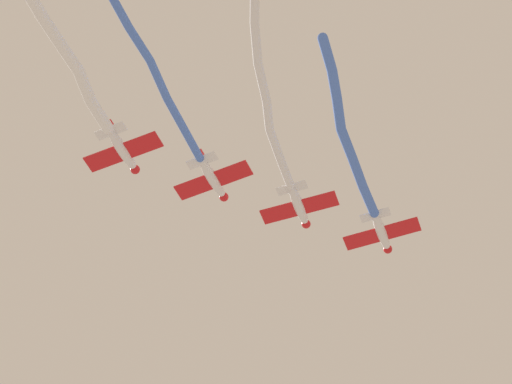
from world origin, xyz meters
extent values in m
ellipsoid|color=white|center=(1.44, 0.61, 58.43)|extent=(4.60, 2.45, 0.93)
sphere|color=red|center=(-0.60, 1.36, 58.43)|extent=(1.02, 1.02, 0.79)
ellipsoid|color=#1E2D4C|center=(0.91, 0.81, 58.78)|extent=(1.28, 0.98, 0.50)
cube|color=red|center=(1.29, 0.66, 58.30)|extent=(3.75, 6.76, 0.12)
cube|color=white|center=(3.24, -0.05, 58.51)|extent=(1.71, 2.73, 0.10)
cube|color=red|center=(3.15, -0.02, 59.00)|extent=(1.02, 0.47, 1.28)
cylinder|color=#4C75DB|center=(4.99, -0.77, 58.43)|extent=(3.16, 1.92, 0.91)
cylinder|color=#4C75DB|center=(7.76, -1.87, 58.61)|extent=(3.09, 1.78, 1.09)
cylinder|color=#4C75DB|center=(10.50, -2.91, 58.77)|extent=(3.04, 1.80, 0.87)
cylinder|color=#4C75DB|center=(13.14, -3.66, 59.05)|extent=(2.83, 1.22, 1.30)
cylinder|color=#4C75DB|center=(15.56, -4.11, 59.45)|extent=(2.54, 1.25, 1.12)
cylinder|color=#4C75DB|center=(17.89, -4.72, 59.91)|extent=(2.83, 1.53, 1.46)
sphere|color=#4C75DB|center=(3.58, -0.18, 58.38)|extent=(0.80, 0.80, 0.80)
sphere|color=#4C75DB|center=(6.40, -1.36, 58.48)|extent=(0.80, 0.80, 0.80)
sphere|color=#4C75DB|center=(9.13, -2.39, 58.75)|extent=(0.80, 0.80, 0.80)
sphere|color=#4C75DB|center=(11.86, -3.44, 58.80)|extent=(0.80, 0.80, 0.80)
sphere|color=#4C75DB|center=(14.42, -3.87, 59.29)|extent=(0.80, 0.80, 0.80)
sphere|color=#4C75DB|center=(16.69, -4.34, 59.60)|extent=(0.80, 0.80, 0.80)
sphere|color=#4C75DB|center=(19.09, -5.11, 60.23)|extent=(0.80, 0.80, 0.80)
ellipsoid|color=white|center=(4.21, -6.60, 58.68)|extent=(4.62, 2.34, 0.93)
sphere|color=red|center=(2.14, -5.91, 58.68)|extent=(1.00, 1.00, 0.79)
ellipsoid|color=#1E2D4C|center=(3.67, -6.42, 59.03)|extent=(1.28, 0.95, 0.50)
cube|color=red|center=(4.06, -6.55, 58.55)|extent=(3.59, 6.78, 0.12)
cube|color=white|center=(6.02, -7.21, 58.76)|extent=(1.65, 2.73, 0.10)
cube|color=red|center=(5.93, -7.18, 59.25)|extent=(1.02, 0.45, 1.28)
cylinder|color=white|center=(7.63, -7.76, 58.73)|extent=(2.82, 1.53, 0.93)
cylinder|color=white|center=(10.14, -8.63, 59.21)|extent=(2.90, 1.56, 1.50)
cylinder|color=white|center=(12.63, -9.19, 59.64)|extent=(2.60, 0.94, 0.81)
cylinder|color=white|center=(15.43, -9.64, 59.96)|extent=(3.36, 1.35, 1.26)
cylinder|color=white|center=(18.56, -10.09, 60.42)|extent=(3.31, 0.95, 1.09)
cylinder|color=white|center=(21.60, -10.17, 60.88)|extent=(3.06, 0.78, 1.24)
sphere|color=white|center=(6.37, -7.33, 58.63)|extent=(0.71, 0.71, 0.71)
sphere|color=white|center=(8.90, -8.19, 58.84)|extent=(0.71, 0.71, 0.71)
sphere|color=white|center=(11.37, -9.08, 59.59)|extent=(0.71, 0.71, 0.71)
sphere|color=white|center=(13.88, -9.31, 59.69)|extent=(0.71, 0.71, 0.71)
sphere|color=white|center=(16.97, -9.97, 60.23)|extent=(0.71, 0.71, 0.71)
sphere|color=white|center=(20.14, -10.21, 60.61)|extent=(0.71, 0.71, 0.71)
ellipsoid|color=white|center=(6.97, -13.81, 58.93)|extent=(4.54, 2.71, 0.93)
sphere|color=red|center=(4.98, -12.92, 58.93)|extent=(1.05, 1.05, 0.79)
ellipsoid|color=#1E2D4C|center=(6.45, -13.58, 59.28)|extent=(1.29, 1.03, 0.50)
cube|color=red|center=(6.83, -13.75, 58.80)|extent=(4.12, 6.69, 0.12)
cube|color=white|center=(8.72, -14.59, 59.01)|extent=(1.85, 2.72, 0.10)
cube|color=red|center=(8.64, -14.55, 59.50)|extent=(1.00, 0.54, 1.28)
cylinder|color=#4C75DB|center=(10.32, -15.27, 58.97)|extent=(2.84, 1.67, 0.85)
cylinder|color=#4C75DB|center=(12.92, -16.45, 59.38)|extent=(3.09, 1.90, 1.36)
cylinder|color=#4C75DB|center=(15.80, -17.64, 59.90)|extent=(3.38, 1.70, 1.08)
cylinder|color=#4C75DB|center=(18.54, -18.91, 60.48)|extent=(2.91, 2.03, 1.48)
cylinder|color=#4C75DB|center=(21.06, -20.32, 61.25)|extent=(3.12, 1.94, 1.50)
sphere|color=#4C75DB|center=(9.05, -14.74, 58.88)|extent=(0.66, 0.66, 0.66)
sphere|color=#4C75DB|center=(11.59, -15.80, 59.05)|extent=(0.66, 0.66, 0.66)
sphere|color=#4C75DB|center=(14.25, -17.11, 59.71)|extent=(0.66, 0.66, 0.66)
sphere|color=#4C75DB|center=(17.34, -18.18, 60.10)|extent=(0.66, 0.66, 0.66)
sphere|color=#4C75DB|center=(19.74, -19.64, 60.86)|extent=(0.66, 0.66, 0.66)
ellipsoid|color=white|center=(9.74, -21.02, 59.18)|extent=(4.56, 2.63, 0.93)
sphere|color=red|center=(7.73, -20.17, 59.18)|extent=(1.04, 1.04, 0.79)
ellipsoid|color=#1E2D4C|center=(9.21, -20.80, 59.53)|extent=(1.29, 1.02, 0.50)
cube|color=red|center=(9.59, -20.96, 59.05)|extent=(4.01, 6.71, 0.12)
cube|color=white|center=(11.50, -21.76, 59.26)|extent=(1.81, 2.72, 0.10)
cube|color=red|center=(11.42, -21.73, 59.75)|extent=(1.00, 0.52, 1.28)
cylinder|color=white|center=(12.95, -22.50, 59.41)|extent=(2.88, 2.03, 1.58)
cylinder|color=white|center=(15.23, -23.45, 59.98)|extent=(2.81, 1.60, 1.56)
cylinder|color=white|center=(17.43, -24.34, 60.41)|extent=(2.63, 1.92, 1.28)
cylinder|color=white|center=(19.53, -25.42, 60.70)|extent=(2.67, 1.92, 1.29)
cylinder|color=white|center=(21.52, -26.48, 61.22)|extent=(2.61, 1.87, 1.76)
sphere|color=white|center=(11.84, -21.91, 59.13)|extent=(0.94, 0.94, 0.94)
sphere|color=white|center=(14.07, -23.10, 59.68)|extent=(0.94, 0.94, 0.94)
sphere|color=white|center=(16.40, -23.80, 60.27)|extent=(0.94, 0.94, 0.94)
sphere|color=white|center=(18.47, -24.88, 60.55)|extent=(0.94, 0.94, 0.94)
sphere|color=white|center=(20.59, -25.96, 60.85)|extent=(0.94, 0.94, 0.94)
camera|label=1|loc=(47.30, -9.89, 5.53)|focal=56.73mm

